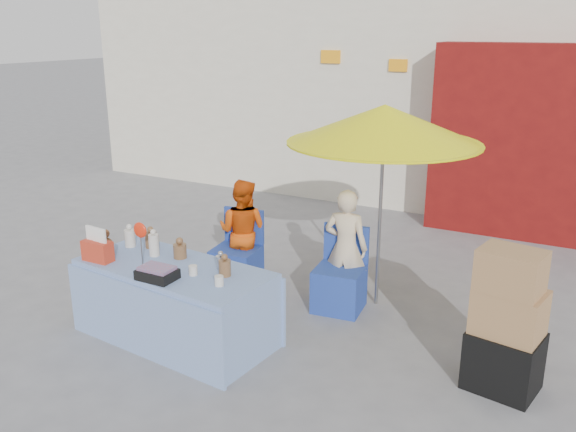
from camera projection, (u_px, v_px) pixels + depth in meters
The scene contains 10 objects.
ground at pixel (249, 329), 5.89m from camera, with size 80.00×80.00×0.00m, color slate.
backdrop at pixel (486, 9), 11.08m from camera, with size 14.00×8.00×7.80m.
market_table at pixel (175, 301), 5.63m from camera, with size 1.96×1.07×1.14m.
chair_left at pixel (237, 264), 6.82m from camera, with size 0.53×0.52×0.85m.
chair_right at pixel (340, 285), 6.26m from camera, with size 0.53×0.52×0.85m.
vendor_orange at pixel (243, 232), 6.83m from camera, with size 0.58×0.46×1.20m, color #D94C0B.
vendor_beige at pixel (346, 248), 6.27m from camera, with size 0.45×0.30×1.25m, color beige.
umbrella at pixel (384, 125), 5.88m from camera, with size 1.90×1.90×2.09m.
box_stack at pixel (507, 327), 4.78m from camera, with size 0.61×0.53×1.19m.
tarp_bundle at pixel (126, 298), 6.20m from camera, with size 0.73×0.59×0.33m, color yellow.
Camera 1 is at (2.82, -4.50, 2.80)m, focal length 38.00 mm.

